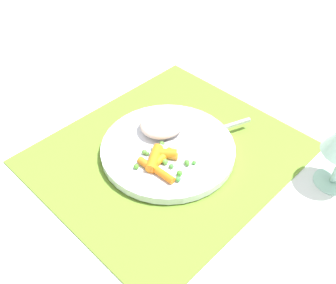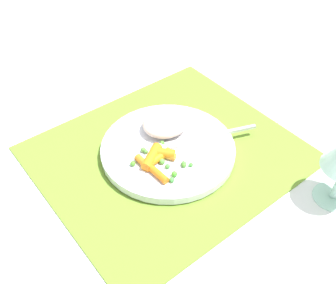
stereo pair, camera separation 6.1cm
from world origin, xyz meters
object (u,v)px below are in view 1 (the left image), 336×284
Objects in this scene: plate at (168,149)px; fork at (192,137)px; rice_mound at (162,123)px; carrot_portion at (159,160)px.

plate is 1.24× the size of fork.
rice_mound reaches higher than carrot_portion.
plate is at bearing 57.68° from rice_mound.
carrot_portion reaches higher than fork.
rice_mound is at bearing -122.32° from plate.
rice_mound reaches higher than fork.
carrot_portion is 0.08m from fork.
fork is at bearing -179.82° from carrot_portion.
plate is 0.05m from rice_mound.
rice_mound is 0.06m from fork.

